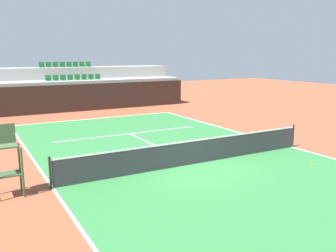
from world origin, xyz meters
name	(u,v)px	position (x,y,z in m)	size (l,w,h in m)	color
ground_plane	(194,164)	(0.00, 0.00, 0.00)	(80.00, 80.00, 0.00)	brown
court_surface	(194,164)	(0.00, 0.00, 0.01)	(11.00, 24.00, 0.01)	#2D7238
baseline_far	(97,118)	(0.00, 11.95, 0.01)	(11.00, 0.10, 0.00)	white
sideline_left	(53,188)	(-5.45, 0.00, 0.01)	(0.10, 24.00, 0.00)	white
sideline_right	(291,147)	(5.45, 0.00, 0.01)	(0.10, 24.00, 0.00)	white
service_line_far	(130,134)	(0.00, 6.40, 0.01)	(8.26, 0.10, 0.00)	white
centre_service_line	(157,146)	(0.00, 3.20, 0.01)	(0.10, 6.40, 0.00)	white
back_wall	(80,98)	(0.00, 15.82, 1.03)	(17.86, 0.30, 2.06)	black
stands_tier_lower	(75,95)	(0.00, 17.17, 1.14)	(17.86, 2.40, 2.29)	#9E9E99
stands_tier_upper	(67,86)	(0.00, 19.57, 1.62)	(17.86, 2.40, 3.23)	#9E9E99
seating_row_lower	(74,78)	(0.00, 17.27, 2.41)	(4.37, 0.44, 0.44)	#1E6633
seating_row_upper	(66,66)	(0.00, 19.67, 3.36)	(4.37, 0.44, 0.44)	#1E6633
tennis_net	(194,152)	(0.00, 0.00, 0.51)	(11.08, 0.08, 1.07)	black
umpire_chair	(8,158)	(-6.70, 0.06, 1.19)	(0.76, 0.66, 2.20)	#334C2D
tennis_ball_1	(312,165)	(3.89, -2.42, 0.04)	(0.07, 0.07, 0.07)	#CCE033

